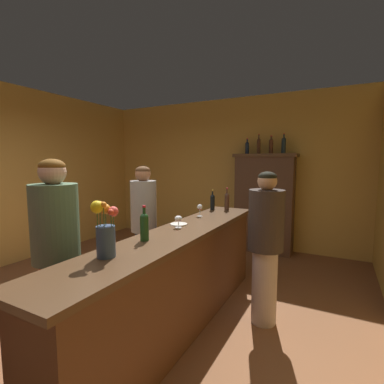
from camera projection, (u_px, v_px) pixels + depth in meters
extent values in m
plane|color=brown|center=(106.00, 323.00, 2.89)|extent=(8.67, 8.67, 0.00)
cube|color=gold|center=(226.00, 172.00, 5.72)|extent=(5.34, 0.12, 2.88)
cube|color=#56321E|center=(178.00, 283.00, 2.76)|extent=(0.48, 3.00, 0.94)
cube|color=#4D331E|center=(177.00, 234.00, 2.71)|extent=(0.54, 3.12, 0.05)
cube|color=#503525|center=(264.00, 203.00, 5.12)|extent=(1.02, 0.35, 1.80)
cube|color=#523620|center=(265.00, 155.00, 5.03)|extent=(1.10, 0.41, 0.06)
cylinder|color=#442A1F|center=(227.00, 203.00, 3.88)|extent=(0.07, 0.07, 0.20)
sphere|color=#442A1F|center=(227.00, 196.00, 3.87)|extent=(0.07, 0.07, 0.07)
cylinder|color=#442A1F|center=(227.00, 192.00, 3.87)|extent=(0.02, 0.02, 0.09)
cylinder|color=#A91B29|center=(227.00, 188.00, 3.86)|extent=(0.02, 0.02, 0.02)
cylinder|color=black|center=(212.00, 203.00, 3.90)|extent=(0.06, 0.06, 0.18)
sphere|color=black|center=(212.00, 197.00, 3.89)|extent=(0.06, 0.06, 0.06)
cylinder|color=black|center=(213.00, 194.00, 3.88)|extent=(0.02, 0.02, 0.08)
cylinder|color=gold|center=(213.00, 190.00, 3.88)|extent=(0.02, 0.02, 0.02)
cylinder|color=#1A3E19|center=(144.00, 229.00, 2.39)|extent=(0.07, 0.07, 0.20)
sphere|color=#1A3E19|center=(144.00, 218.00, 2.38)|extent=(0.07, 0.07, 0.07)
cylinder|color=#1A3E19|center=(144.00, 213.00, 2.37)|extent=(0.03, 0.03, 0.09)
cylinder|color=red|center=(144.00, 206.00, 2.36)|extent=(0.03, 0.03, 0.02)
cylinder|color=white|center=(200.00, 216.00, 3.45)|extent=(0.07, 0.07, 0.00)
cylinder|color=white|center=(200.00, 213.00, 3.45)|extent=(0.01, 0.01, 0.08)
ellipsoid|color=white|center=(200.00, 207.00, 3.44)|extent=(0.06, 0.06, 0.07)
ellipsoid|color=maroon|center=(200.00, 209.00, 3.44)|extent=(0.05, 0.05, 0.03)
cylinder|color=white|center=(178.00, 227.00, 2.86)|extent=(0.07, 0.07, 0.00)
cylinder|color=white|center=(178.00, 224.00, 2.86)|extent=(0.01, 0.01, 0.06)
ellipsoid|color=white|center=(178.00, 218.00, 2.85)|extent=(0.08, 0.08, 0.06)
ellipsoid|color=maroon|center=(178.00, 220.00, 2.85)|extent=(0.06, 0.06, 0.02)
cylinder|color=#344868|center=(106.00, 242.00, 1.98)|extent=(0.13, 0.13, 0.22)
cylinder|color=#38602D|center=(111.00, 226.00, 1.94)|extent=(0.01, 0.01, 0.19)
sphere|color=#DA4228|center=(111.00, 212.00, 1.93)|extent=(0.04, 0.04, 0.04)
cylinder|color=#38602D|center=(114.00, 225.00, 1.98)|extent=(0.01, 0.01, 0.19)
sphere|color=#D9443B|center=(113.00, 211.00, 1.97)|extent=(0.07, 0.07, 0.07)
cylinder|color=#38602D|center=(106.00, 223.00, 1.99)|extent=(0.01, 0.01, 0.20)
sphere|color=orange|center=(105.00, 209.00, 1.98)|extent=(0.07, 0.07, 0.07)
cylinder|color=#38602D|center=(100.00, 221.00, 1.97)|extent=(0.01, 0.01, 0.24)
sphere|color=orange|center=(100.00, 204.00, 1.96)|extent=(0.05, 0.05, 0.05)
cylinder|color=#38602D|center=(98.00, 224.00, 1.92)|extent=(0.01, 0.01, 0.23)
sphere|color=gold|center=(97.00, 207.00, 1.91)|extent=(0.09, 0.09, 0.09)
cylinder|color=#38602D|center=(104.00, 222.00, 1.92)|extent=(0.01, 0.01, 0.25)
sphere|color=orange|center=(103.00, 205.00, 1.91)|extent=(0.04, 0.04, 0.04)
cylinder|color=white|center=(179.00, 224.00, 2.99)|extent=(0.18, 0.18, 0.01)
cylinder|color=#18243C|center=(247.00, 149.00, 5.17)|extent=(0.07, 0.07, 0.19)
sphere|color=#18243C|center=(247.00, 144.00, 5.16)|extent=(0.07, 0.07, 0.07)
cylinder|color=#18243C|center=(247.00, 142.00, 5.16)|extent=(0.03, 0.03, 0.08)
cylinder|color=#B7152C|center=(247.00, 139.00, 5.15)|extent=(0.03, 0.03, 0.02)
cylinder|color=#4B2A1B|center=(259.00, 147.00, 5.07)|extent=(0.07, 0.07, 0.24)
sphere|color=#4B2A1B|center=(259.00, 141.00, 5.06)|extent=(0.07, 0.07, 0.07)
cylinder|color=#4B2A1B|center=(259.00, 138.00, 5.05)|extent=(0.02, 0.02, 0.10)
cylinder|color=#B3171B|center=(259.00, 135.00, 5.04)|extent=(0.03, 0.03, 0.02)
cylinder|color=#4B2718|center=(271.00, 147.00, 4.97)|extent=(0.07, 0.07, 0.22)
sphere|color=#4B2718|center=(271.00, 141.00, 4.96)|extent=(0.07, 0.07, 0.07)
cylinder|color=#4B2718|center=(271.00, 139.00, 4.95)|extent=(0.03, 0.03, 0.08)
cylinder|color=#A92523|center=(271.00, 136.00, 4.95)|extent=(0.03, 0.03, 0.02)
cylinder|color=#1E2D33|center=(284.00, 147.00, 4.87)|extent=(0.08, 0.08, 0.24)
sphere|color=#1E2D33|center=(284.00, 140.00, 4.85)|extent=(0.08, 0.08, 0.08)
cylinder|color=#1E2D33|center=(284.00, 137.00, 4.85)|extent=(0.03, 0.03, 0.09)
cylinder|color=red|center=(284.00, 134.00, 4.84)|extent=(0.03, 0.03, 0.02)
cylinder|color=navy|center=(145.00, 263.00, 3.50)|extent=(0.23, 0.23, 0.81)
cylinder|color=gray|center=(143.00, 206.00, 3.42)|extent=(0.31, 0.31, 0.62)
sphere|color=#9D6342|center=(143.00, 174.00, 3.38)|extent=(0.19, 0.19, 0.19)
ellipsoid|color=#50331C|center=(143.00, 170.00, 3.37)|extent=(0.18, 0.18, 0.10)
cylinder|color=maroon|center=(60.00, 311.00, 2.33)|extent=(0.26, 0.26, 0.86)
cylinder|color=#486446|center=(55.00, 223.00, 2.25)|extent=(0.37, 0.37, 0.63)
sphere|color=tan|center=(52.00, 172.00, 2.20)|extent=(0.21, 0.21, 0.21)
ellipsoid|color=#5E3911|center=(52.00, 166.00, 2.20)|extent=(0.20, 0.20, 0.11)
cylinder|color=#B5A19E|center=(264.00, 286.00, 2.88)|extent=(0.25, 0.25, 0.77)
cylinder|color=#352A24|center=(266.00, 220.00, 2.80)|extent=(0.35, 0.35, 0.61)
sphere|color=tan|center=(267.00, 181.00, 2.76)|extent=(0.19, 0.19, 0.19)
ellipsoid|color=black|center=(267.00, 177.00, 2.76)|extent=(0.18, 0.18, 0.10)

